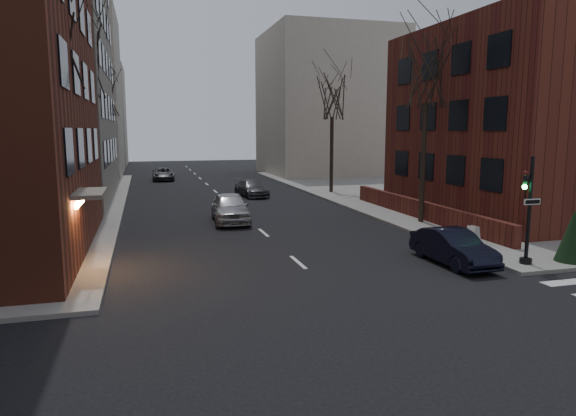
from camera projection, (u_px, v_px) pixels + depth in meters
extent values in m
cube|color=gray|center=(556.00, 188.00, 44.80)|extent=(44.00, 44.00, 0.15)
cube|color=#5B251A|center=(532.00, 123.00, 30.18)|extent=(12.00, 14.00, 11.00)
cube|color=#5B251A|center=(420.00, 209.00, 29.00)|extent=(0.35, 16.00, 1.00)
cube|color=#B5AB99|center=(52.00, 93.00, 55.52)|extent=(14.00, 16.00, 18.00)
cube|color=#B5AB99|center=(328.00, 104.00, 58.91)|extent=(14.00, 14.00, 16.00)
cube|color=#B5AB99|center=(88.00, 116.00, 72.54)|extent=(10.00, 12.00, 14.00)
cylinder|color=black|center=(529.00, 211.00, 18.90)|extent=(0.14, 0.14, 4.00)
cylinder|color=black|center=(526.00, 261.00, 19.19)|extent=(0.44, 0.44, 0.20)
imported|color=black|center=(525.00, 188.00, 18.71)|extent=(0.16, 0.20, 1.00)
sphere|color=#19FF4C|center=(525.00, 187.00, 18.63)|extent=(0.18, 0.18, 0.18)
cube|color=white|center=(532.00, 202.00, 18.74)|extent=(0.70, 0.03, 0.22)
cylinder|color=#2D231C|center=(56.00, 174.00, 18.98)|extent=(0.28, 0.28, 6.65)
cylinder|color=#2D231C|center=(88.00, 154.00, 30.38)|extent=(0.28, 0.28, 7.00)
cylinder|color=#2D231C|center=(105.00, 151.00, 43.76)|extent=(0.28, 0.28, 6.30)
cylinder|color=#2D231C|center=(423.00, 164.00, 27.51)|extent=(0.28, 0.28, 6.30)
cylinder|color=#2D231C|center=(332.00, 155.00, 40.86)|extent=(0.28, 0.28, 5.95)
cylinder|color=black|center=(93.00, 167.00, 26.81)|extent=(0.12, 0.12, 6.00)
sphere|color=#FFA54C|center=(90.00, 107.00, 26.34)|extent=(0.36, 0.36, 0.36)
cylinder|color=black|center=(114.00, 152.00, 45.85)|extent=(0.12, 0.12, 6.00)
sphere|color=#FFA54C|center=(112.00, 117.00, 45.38)|extent=(0.36, 0.36, 0.36)
imported|color=black|center=(453.00, 247.00, 19.59)|extent=(1.54, 4.12, 1.34)
imported|color=#A8A8AE|center=(230.00, 208.00, 28.49)|extent=(2.24, 4.92, 1.64)
imported|color=#434449|center=(251.00, 188.00, 39.53)|extent=(2.33, 4.53, 1.26)
imported|color=#444348|center=(163.00, 174.00, 52.04)|extent=(2.18, 4.62, 1.28)
cube|color=silver|center=(473.00, 235.00, 22.48)|extent=(0.41, 0.54, 0.79)
cone|color=black|center=(573.00, 236.00, 19.37)|extent=(1.23, 1.23, 1.97)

